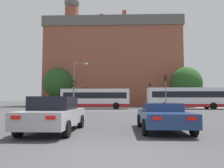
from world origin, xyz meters
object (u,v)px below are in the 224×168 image
(car_saloon_left, at_px, (54,114))
(pedestrian_walking_west, at_px, (101,102))
(pedestrian_waiting, at_px, (152,102))
(pedestrian_walking_east, at_px, (158,102))
(traffic_light_far_right, at_px, (150,91))
(street_lamp_junction, at_px, (77,80))
(bus_crossing_trailing, at_px, (186,98))
(bus_crossing_lead, at_px, (96,98))
(traffic_light_near_left, at_px, (73,90))
(traffic_light_near_right, at_px, (166,87))
(traffic_light_far_left, at_px, (86,94))
(car_roadster_right, at_px, (163,116))

(car_saloon_left, distance_m, pedestrian_walking_west, 31.02)
(pedestrian_waiting, xyz_separation_m, pedestrian_walking_east, (1.05, -0.05, 0.15))
(car_saloon_left, distance_m, traffic_light_far_right, 30.67)
(street_lamp_junction, bearing_deg, pedestrian_walking_west, 75.66)
(bus_crossing_trailing, height_order, traffic_light_far_right, traffic_light_far_right)
(bus_crossing_lead, height_order, traffic_light_near_left, traffic_light_near_left)
(street_lamp_junction, height_order, pedestrian_walking_west, street_lamp_junction)
(traffic_light_near_right, bearing_deg, traffic_light_far_right, 91.88)
(traffic_light_far_left, distance_m, pedestrian_walking_east, 13.21)
(traffic_light_far_right, xyz_separation_m, street_lamp_junction, (-11.54, -8.39, 1.26))
(traffic_light_near_right, relative_size, traffic_light_near_left, 1.17)
(traffic_light_near_right, height_order, traffic_light_near_left, traffic_light_near_right)
(car_saloon_left, relative_size, bus_crossing_trailing, 0.41)
(traffic_light_far_right, relative_size, pedestrian_waiting, 2.76)
(car_roadster_right, xyz_separation_m, pedestrian_waiting, (4.05, 30.03, 0.26))
(bus_crossing_lead, bearing_deg, traffic_light_far_left, -157.15)
(traffic_light_far_left, bearing_deg, traffic_light_near_right, -43.69)
(pedestrian_waiting, bearing_deg, traffic_light_far_left, -3.91)
(pedestrian_walking_west, bearing_deg, bus_crossing_lead, 8.93)
(traffic_light_far_left, xyz_separation_m, traffic_light_far_right, (11.53, -0.15, 0.38))
(car_saloon_left, bearing_deg, pedestrian_waiting, 74.24)
(bus_crossing_trailing, bearing_deg, traffic_light_far_right, -142.37)
(pedestrian_walking_west, bearing_deg, traffic_light_far_right, 90.26)
(bus_crossing_trailing, height_order, traffic_light_near_left, traffic_light_near_left)
(traffic_light_near_left, bearing_deg, pedestrian_waiting, 46.30)
(pedestrian_waiting, bearing_deg, street_lamp_junction, 29.77)
(car_roadster_right, height_order, pedestrian_walking_west, pedestrian_walking_west)
(pedestrian_walking_west, bearing_deg, car_roadster_right, 20.32)
(traffic_light_near_left, height_order, pedestrian_walking_east, traffic_light_near_left)
(bus_crossing_lead, bearing_deg, pedestrian_waiting, 124.36)
(street_lamp_junction, bearing_deg, pedestrian_walking_east, 35.77)
(car_roadster_right, relative_size, pedestrian_walking_west, 2.48)
(car_roadster_right, height_order, traffic_light_near_right, traffic_light_near_right)
(car_saloon_left, distance_m, street_lamp_junction, 21.56)
(traffic_light_far_left, bearing_deg, street_lamp_junction, -90.07)
(traffic_light_near_right, height_order, traffic_light_far_left, traffic_light_near_right)
(bus_crossing_trailing, bearing_deg, pedestrian_waiting, -150.22)
(traffic_light_far_right, bearing_deg, bus_crossing_lead, -148.93)
(traffic_light_near_right, bearing_deg, bus_crossing_lead, 149.04)
(bus_crossing_lead, relative_size, pedestrian_walking_west, 5.72)
(car_saloon_left, relative_size, pedestrian_walking_west, 2.59)
(car_saloon_left, distance_m, car_roadster_right, 4.82)
(traffic_light_near_right, distance_m, traffic_light_far_left, 16.46)
(traffic_light_far_left, height_order, pedestrian_walking_east, traffic_light_far_left)
(car_roadster_right, bearing_deg, street_lamp_junction, 112.04)
(bus_crossing_trailing, relative_size, pedestrian_waiting, 7.32)
(car_saloon_left, bearing_deg, bus_crossing_trailing, 61.96)
(traffic_light_near_right, xyz_separation_m, pedestrian_walking_east, (1.20, 12.27, -1.99))
(bus_crossing_trailing, xyz_separation_m, pedestrian_walking_west, (-13.47, 7.38, -0.64))
(bus_crossing_lead, distance_m, pedestrian_walking_west, 7.10)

